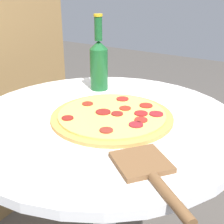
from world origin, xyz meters
The scene contains 4 objects.
table centered at (0.00, 0.00, 0.58)m, with size 0.80×0.80×0.77m.
pizza centered at (0.01, -0.03, 0.78)m, with size 0.35×0.35×0.02m.
beer_bottle centered at (0.20, 0.15, 0.87)m, with size 0.06×0.06×0.26m.
pizza_paddle centered at (-0.19, -0.24, 0.78)m, with size 0.21×0.24×0.02m.
Camera 1 is at (-0.69, -0.46, 1.15)m, focal length 50.00 mm.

